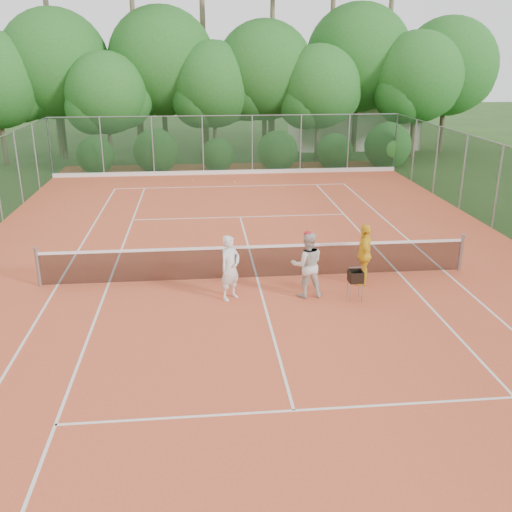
{
  "coord_description": "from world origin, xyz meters",
  "views": [
    {
      "loc": [
        -1.53,
        -14.88,
        5.97
      ],
      "look_at": [
        -0.15,
        -1.2,
        1.1
      ],
      "focal_mm": 40.0,
      "sensor_mm": 36.0,
      "label": 1
    }
  ],
  "objects_px": {
    "player_white": "(230,268)",
    "ball_hopper": "(356,277)",
    "player_yellow": "(364,254)",
    "player_center_grp": "(307,264)"
  },
  "relations": [
    {
      "from": "player_white",
      "to": "player_yellow",
      "type": "bearing_deg",
      "value": -30.14
    },
    {
      "from": "player_white",
      "to": "ball_hopper",
      "type": "height_order",
      "value": "player_white"
    },
    {
      "from": "player_white",
      "to": "player_yellow",
      "type": "distance_m",
      "value": 3.73
    },
    {
      "from": "player_center_grp",
      "to": "ball_hopper",
      "type": "relative_size",
      "value": 2.26
    },
    {
      "from": "player_center_grp",
      "to": "player_yellow",
      "type": "xyz_separation_m",
      "value": [
        1.7,
        0.7,
        -0.03
      ]
    },
    {
      "from": "player_yellow",
      "to": "ball_hopper",
      "type": "distance_m",
      "value": 1.19
    },
    {
      "from": "player_white",
      "to": "player_yellow",
      "type": "xyz_separation_m",
      "value": [
        3.67,
        0.67,
        0.0
      ]
    },
    {
      "from": "player_white",
      "to": "player_center_grp",
      "type": "height_order",
      "value": "player_center_grp"
    },
    {
      "from": "player_yellow",
      "to": "ball_hopper",
      "type": "bearing_deg",
      "value": -10.1
    },
    {
      "from": "player_yellow",
      "to": "ball_hopper",
      "type": "relative_size",
      "value": 2.17
    }
  ]
}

